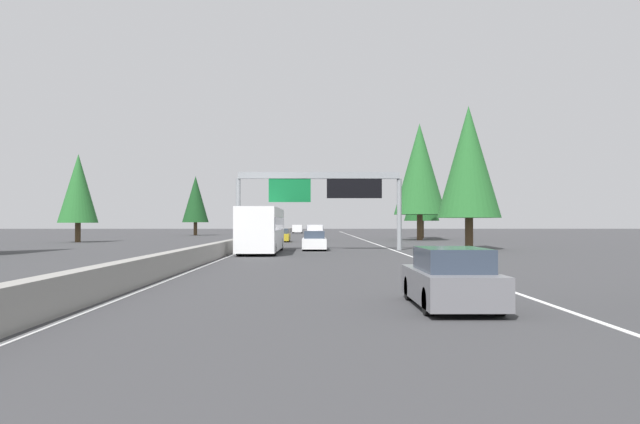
{
  "coord_description": "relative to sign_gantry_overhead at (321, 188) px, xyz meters",
  "views": [
    {
      "loc": [
        -2.56,
        -5.6,
        2.07
      ],
      "look_at": [
        50.79,
        -6.0,
        3.01
      ],
      "focal_mm": 34.98,
      "sensor_mm": 36.0,
      "label": 1
    }
  ],
  "objects": [
    {
      "name": "pickup_mid_right",
      "position": [
        25.78,
        0.49,
        -3.83
      ],
      "size": [
        5.6,
        2.0,
        1.86
      ],
      "color": "silver",
      "rests_on": "ground"
    },
    {
      "name": "shoulder_stripe_right",
      "position": [
        25.07,
        -5.48,
        -4.74
      ],
      "size": [
        160.0,
        0.16,
        0.01
      ],
      "primitive_type": "cube",
      "color": "silver",
      "rests_on": "ground"
    },
    {
      "name": "conifer_right_far",
      "position": [
        36.91,
        -13.99,
        1.81
      ],
      "size": [
        4.75,
        4.75,
        10.79
      ],
      "color": "#4C3823",
      "rests_on": "ground"
    },
    {
      "name": "median_barrier",
      "position": [
        35.07,
        6.34,
        -4.29
      ],
      "size": [
        180.0,
        0.56,
        0.9
      ],
      "primitive_type": "cube",
      "color": "gray",
      "rests_on": "ground"
    },
    {
      "name": "minivan_far_right",
      "position": [
        78.88,
        4.08,
        -3.79
      ],
      "size": [
        5.0,
        1.95,
        1.69
      ],
      "color": "white",
      "rests_on": "ground"
    },
    {
      "name": "sedan_distant_a",
      "position": [
        20.84,
        4.18,
        -4.06
      ],
      "size": [
        4.4,
        1.8,
        1.47
      ],
      "color": "#AD931E",
      "rests_on": "ground"
    },
    {
      "name": "shoulder_stripe_median",
      "position": [
        25.07,
        5.79,
        -4.74
      ],
      "size": [
        160.0,
        0.16,
        0.01
      ],
      "primitive_type": "cube",
      "color": "silver",
      "rests_on": "ground"
    },
    {
      "name": "conifer_left_mid",
      "position": [
        19.61,
        25.99,
        1.04
      ],
      "size": [
        4.19,
        4.19,
        9.52
      ],
      "color": "#4C3823",
      "rests_on": "ground"
    },
    {
      "name": "conifer_right_mid",
      "position": [
        26.98,
        -12.08,
        3.8
      ],
      "size": [
        6.18,
        6.18,
        14.05
      ],
      "color": "#4C3823",
      "rests_on": "ground"
    },
    {
      "name": "conifer_left_far",
      "position": [
        56.89,
        20.54,
        1.31
      ],
      "size": [
        4.38,
        4.38,
        9.96
      ],
      "color": "#4C3823",
      "rests_on": "ground"
    },
    {
      "name": "conifer_right_near",
      "position": [
        1.14,
        -11.6,
        2.11
      ],
      "size": [
        4.96,
        4.96,
        11.28
      ],
      "color": "#4C3823",
      "rests_on": "ground"
    },
    {
      "name": "sedan_distant_b",
      "position": [
        -32.22,
        -2.89,
        -4.06
      ],
      "size": [
        4.4,
        1.8,
        1.47
      ],
      "color": "slate",
      "rests_on": "ground"
    },
    {
      "name": "bus_far_left",
      "position": [
        -3.96,
        4.18,
        -3.03
      ],
      "size": [
        11.5,
        2.55,
        3.1
      ],
      "color": "white",
      "rests_on": "ground"
    },
    {
      "name": "sign_gantry_overhead",
      "position": [
        0.0,
        0.0,
        0.0
      ],
      "size": [
        0.5,
        12.68,
        5.96
      ],
      "color": "gray",
      "rests_on": "ground"
    },
    {
      "name": "sedan_near_center",
      "position": [
        -0.21,
        0.52,
        -4.06
      ],
      "size": [
        4.4,
        1.8,
        1.47
      ],
      "color": "white",
      "rests_on": "ground"
    },
    {
      "name": "ground_plane",
      "position": [
        15.07,
        6.04,
        -4.74
      ],
      "size": [
        320.0,
        320.0,
        0.0
      ],
      "primitive_type": "plane",
      "color": "#38383A"
    }
  ]
}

